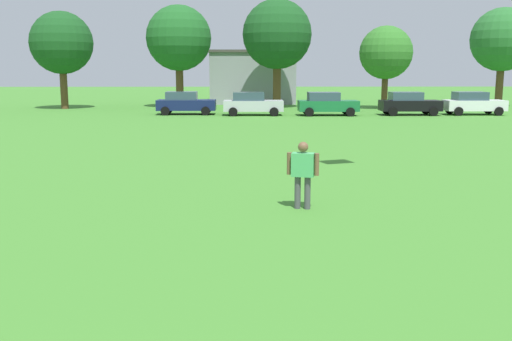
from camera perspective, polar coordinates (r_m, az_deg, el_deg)
name	(u,v)px	position (r m, az deg, el deg)	size (l,w,h in m)	color
ground_plane	(225,134)	(30.36, -3.09, 3.60)	(160.00, 160.00, 0.00)	#42842D
adult_bystander	(303,169)	(14.01, 4.61, 0.12)	(0.76, 0.42, 1.64)	#4C4C51
parked_car_navy_0	(185,103)	(43.55, -6.95, 6.60)	(4.30, 2.02, 1.68)	#141E4C
parked_car_silver_1	(252,104)	(42.43, -0.38, 6.58)	(4.30, 2.02, 1.68)	silver
parked_car_green_2	(327,104)	(42.62, 6.97, 6.53)	(4.30, 2.02, 1.68)	#196B38
parked_car_black_3	(409,103)	(44.07, 14.76, 6.38)	(4.30, 2.02, 1.68)	black
parked_car_white_4	(473,103)	(45.77, 20.50, 6.20)	(4.30, 2.02, 1.68)	white
tree_far_left	(61,43)	(51.99, -18.53, 11.76)	(5.17, 5.17, 8.06)	brown
tree_left	(179,38)	(51.84, -7.59, 12.71)	(5.63, 5.63, 8.77)	brown
tree_center	(277,35)	(50.70, 2.09, 13.16)	(5.89, 5.89, 9.18)	brown
tree_right	(386,53)	(50.49, 12.62, 11.18)	(4.41, 4.41, 6.87)	brown
tree_far_right	(503,40)	(56.64, 23.02, 11.70)	(5.55, 5.55, 8.65)	brown
house_left	(252,77)	(58.97, -0.36, 9.18)	(8.43, 8.56, 5.09)	#9999A3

